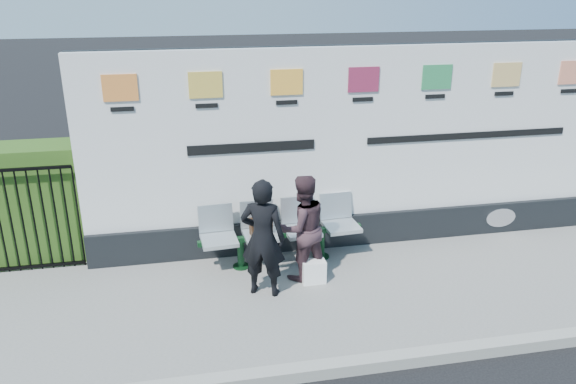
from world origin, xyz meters
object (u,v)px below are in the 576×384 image
at_px(woman_right, 302,228).
at_px(billboard, 358,163).
at_px(bench, 282,247).
at_px(woman_left, 263,238).

bearing_deg(woman_right, billboard, -154.61).
bearing_deg(bench, woman_right, -71.79).
xyz_separation_m(billboard, woman_left, (-1.63, -1.24, -0.51)).
xyz_separation_m(bench, woman_right, (0.19, -0.47, 0.50)).
distance_m(woman_left, woman_right, 0.66).
relative_size(billboard, bench, 3.48).
distance_m(bench, woman_right, 0.71).
relative_size(billboard, woman_left, 5.05).
bearing_deg(bench, billboard, 16.24).
bearing_deg(bench, woman_left, -120.12).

